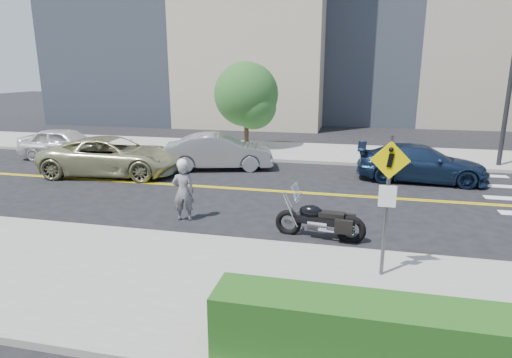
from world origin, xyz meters
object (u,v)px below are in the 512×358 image
at_px(motorcyclist, 183,190).
at_px(motorcycle, 320,213).
at_px(parked_car_blue, 421,163).
at_px(pedestrian_sign, 388,193).
at_px(suv, 113,156).
at_px(parked_car_silver, 219,152).
at_px(parked_car_white, 66,144).

bearing_deg(motorcyclist, motorcycle, 159.99).
bearing_deg(parked_car_blue, pedestrian_sign, 170.05).
height_order(pedestrian_sign, suv, pedestrian_sign).
bearing_deg(pedestrian_sign, motorcycle, 124.83).
bearing_deg(suv, parked_car_blue, -88.77).
distance_m(pedestrian_sign, motorcycle, 2.88).
height_order(motorcycle, suv, suv).
height_order(pedestrian_sign, parked_car_blue, pedestrian_sign).
relative_size(pedestrian_sign, parked_car_silver, 0.63).
height_order(motorcyclist, suv, motorcyclist).
distance_m(motorcyclist, suv, 6.91).
relative_size(motorcycle, parked_car_blue, 0.47).
xyz_separation_m(suv, parked_car_blue, (12.65, 1.82, -0.08)).
distance_m(parked_car_white, parked_car_blue, 16.65).
distance_m(pedestrian_sign, parked_car_white, 17.58).
bearing_deg(suv, parked_car_white, 52.71).
relative_size(parked_car_white, parked_car_silver, 0.96).
bearing_deg(motorcycle, parked_car_blue, 70.12).
bearing_deg(motorcyclist, parked_car_silver, -94.15).
relative_size(motorcyclist, suv, 0.32).
bearing_deg(motorcyclist, suv, -55.21).
xyz_separation_m(suv, parked_car_white, (-3.99, 2.33, -0.02)).
bearing_deg(parked_car_white, parked_car_blue, -92.39).
height_order(motorcycle, parked_car_blue, parked_car_blue).
relative_size(motorcyclist, parked_car_white, 0.41).
bearing_deg(parked_car_silver, parked_car_white, 72.25).
xyz_separation_m(motorcyclist, parked_car_blue, (7.54, 6.47, -0.21)).
xyz_separation_m(motorcyclist, suv, (-5.11, 4.65, -0.13)).
bearing_deg(parked_car_blue, parked_car_silver, 90.65).
height_order(suv, parked_car_silver, suv).
distance_m(pedestrian_sign, parked_car_blue, 9.41).
bearing_deg(pedestrian_sign, parked_car_white, 146.73).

